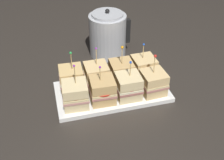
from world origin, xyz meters
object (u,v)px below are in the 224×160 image
at_px(sandwich_back_far_right, 144,68).
at_px(sandwich_front_center_right, 128,86).
at_px(sandwich_front_far_right, 153,82).
at_px(serving_platter, 112,92).
at_px(sandwich_back_far_left, 71,79).
at_px(sandwich_back_center_right, 121,72).
at_px(sandwich_back_center_left, 97,76).
at_px(kettle_steel, 108,34).
at_px(sandwich_front_center_left, 103,90).
at_px(sandwich_front_far_left, 75,95).

bearing_deg(sandwich_back_far_right, sandwich_front_center_right, -134.10).
bearing_deg(sandwich_back_far_right, sandwich_front_far_right, -88.28).
bearing_deg(serving_platter, sandwich_back_far_right, 18.69).
height_order(sandwich_back_far_left, sandwich_back_center_right, sandwich_back_far_left).
distance_m(sandwich_front_center_right, sandwich_back_center_left, 0.14).
relative_size(sandwich_back_center_right, sandwich_back_far_right, 1.06).
distance_m(sandwich_back_far_right, kettle_steel, 0.28).
height_order(sandwich_front_center_left, sandwich_back_center_left, sandwich_back_center_left).
distance_m(serving_platter, sandwich_back_center_right, 0.09).
relative_size(sandwich_back_far_left, kettle_steel, 0.76).
height_order(serving_platter, kettle_steel, kettle_steel).
xyz_separation_m(sandwich_front_far_left, sandwich_back_center_right, (0.21, 0.10, -0.00)).
bearing_deg(sandwich_back_center_right, sandwich_back_far_right, 0.80).
xyz_separation_m(serving_platter, sandwich_back_far_right, (0.15, 0.05, 0.06)).
bearing_deg(sandwich_back_far_left, sandwich_back_center_left, -1.25).
height_order(sandwich_front_center_left, sandwich_front_center_right, sandwich_front_center_right).
xyz_separation_m(sandwich_back_center_left, kettle_steel, (0.11, 0.26, 0.04)).
distance_m(sandwich_front_center_left, sandwich_back_far_right, 0.22).
bearing_deg(kettle_steel, sandwich_front_center_right, -91.66).
bearing_deg(sandwich_front_center_left, sandwich_front_far_left, -179.96).
bearing_deg(sandwich_front_far_right, sandwich_front_center_right, -179.73).
distance_m(sandwich_front_center_right, sandwich_front_far_right, 0.10).
distance_m(sandwich_front_far_right, sandwich_back_center_left, 0.23).
distance_m(serving_platter, sandwich_front_far_right, 0.17).
xyz_separation_m(serving_platter, sandwich_front_far_left, (-0.15, -0.05, 0.06)).
relative_size(sandwich_front_far_left, sandwich_front_center_right, 1.11).
distance_m(sandwich_back_far_left, sandwich_back_far_right, 0.30).
distance_m(sandwich_front_far_left, sandwich_front_far_right, 0.30).
height_order(sandwich_back_center_left, sandwich_back_far_right, sandwich_back_center_left).
relative_size(sandwich_back_far_left, sandwich_back_center_left, 1.00).
bearing_deg(sandwich_front_far_left, sandwich_back_far_right, 18.29).
xyz_separation_m(sandwich_back_center_right, sandwich_back_far_right, (0.10, 0.00, 0.00)).
bearing_deg(sandwich_back_center_left, sandwich_back_far_left, 178.75).
relative_size(sandwich_front_center_left, sandwich_front_center_right, 0.99).
distance_m(sandwich_back_center_left, sandwich_back_center_right, 0.10).
bearing_deg(sandwich_back_center_right, serving_platter, -136.97).
relative_size(serving_platter, sandwich_front_center_right, 2.82).
bearing_deg(sandwich_front_center_right, sandwich_back_far_right, 45.90).
relative_size(sandwich_back_center_left, sandwich_back_center_right, 1.01).
height_order(serving_platter, sandwich_front_far_right, sandwich_front_far_right).
height_order(sandwich_front_center_left, sandwich_front_far_right, sandwich_front_far_right).
xyz_separation_m(sandwich_back_center_left, sandwich_back_far_right, (0.20, 0.00, -0.00)).
bearing_deg(sandwich_back_far_right, sandwich_front_center_left, -153.39).
relative_size(sandwich_front_center_left, sandwich_back_center_left, 0.90).
bearing_deg(sandwich_front_far_left, serving_platter, 17.90).
bearing_deg(serving_platter, sandwich_front_center_left, -135.30).
distance_m(sandwich_back_center_left, sandwich_back_far_right, 0.20).
relative_size(serving_platter, kettle_steel, 1.95).
relative_size(serving_platter, sandwich_front_center_left, 2.86).
relative_size(sandwich_front_center_right, sandwich_back_far_left, 0.92).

